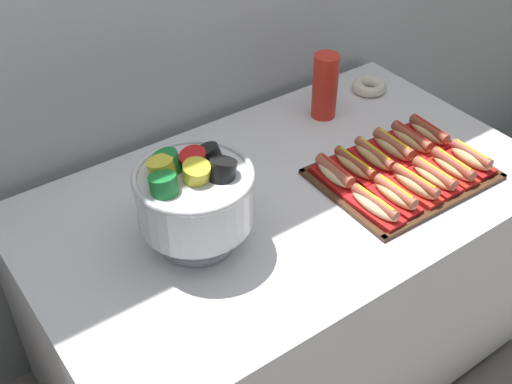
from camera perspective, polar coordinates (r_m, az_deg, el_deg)
The scene contains 18 objects.
ground_plane at distance 2.38m, azimuth 2.18°, elevation -14.49°, with size 10.00×10.00×0.00m, color gray.
buffet_table at distance 2.07m, azimuth 2.45°, elevation -7.85°, with size 1.48×0.86×0.76m.
serving_tray at distance 1.93m, azimuth 12.69°, elevation 1.48°, with size 0.49×0.37×0.01m.
hot_dog_0 at distance 1.76m, azimuth 10.35°, elevation -1.21°, with size 0.07×0.18×0.06m.
hot_dog_1 at distance 1.80m, azimuth 12.10°, elevation -0.28°, with size 0.06×0.16×0.06m.
hot_dog_2 at distance 1.84m, azimuth 13.78°, elevation 0.60°, with size 0.06×0.17×0.06m.
hot_dog_3 at distance 1.89m, azimuth 15.34°, elevation 1.30°, with size 0.07×0.16×0.06m.
hot_dog_4 at distance 1.94m, azimuth 16.85°, elevation 2.08°, with size 0.07×0.16×0.06m.
hot_dog_5 at distance 1.99m, azimuth 18.29°, elevation 2.83°, with size 0.07×0.15×0.06m.
hot_dog_6 at distance 1.85m, azimuth 6.91°, elevation 1.56°, with size 0.07×0.16×0.06m.
hot_dog_7 at distance 1.89m, azimuth 8.65°, elevation 2.26°, with size 0.06×0.17×0.06m.
hot_dog_8 at distance 1.93m, azimuth 10.32°, elevation 3.02°, with size 0.08×0.17×0.06m.
hot_dog_9 at distance 1.98m, azimuth 11.93°, elevation 3.81°, with size 0.07×0.16×0.06m.
hot_dog_10 at distance 2.03m, azimuth 13.45°, elevation 4.45°, with size 0.07×0.17×0.06m.
hot_dog_11 at distance 2.08m, azimuth 14.90°, elevation 5.05°, with size 0.07×0.16×0.06m.
punch_bowl at distance 1.58m, azimuth -5.46°, elevation -0.23°, with size 0.29×0.29×0.27m.
cup_stack at distance 2.11m, azimuth 6.07°, elevation 9.21°, with size 0.08×0.08×0.22m.
donut at distance 2.32m, azimuth 9.90°, elevation 9.11°, with size 0.12×0.12×0.04m.
Camera 1 is at (-0.90, -1.10, 1.91)m, focal length 45.62 mm.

